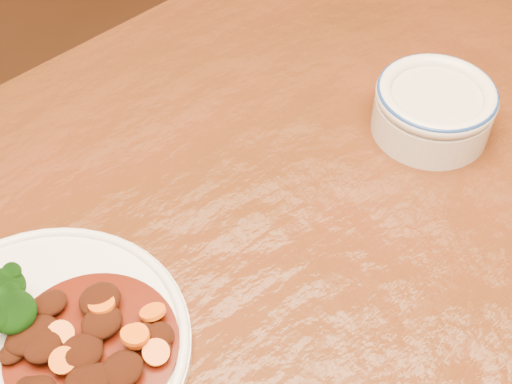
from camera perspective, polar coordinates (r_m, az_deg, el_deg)
dining_table at (r=0.74m, az=1.87°, el=-11.63°), size 1.60×1.09×0.75m
dinner_plate at (r=0.66m, az=-16.93°, el=-11.92°), size 0.26×0.26×0.02m
mince_stew at (r=0.64m, az=-14.01°, el=-11.96°), size 0.15×0.15×0.03m
dip_bowl at (r=0.82m, az=14.03°, el=6.61°), size 0.13×0.13×0.06m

